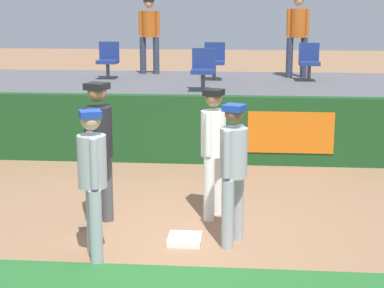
% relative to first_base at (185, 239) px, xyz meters
% --- Properties ---
extents(ground_plane, '(60.00, 60.00, 0.00)m').
position_rel_first_base_xyz_m(ground_plane, '(-0.17, 0.14, -0.04)').
color(ground_plane, '#936B4C').
extents(first_base, '(0.40, 0.40, 0.08)m').
position_rel_first_base_xyz_m(first_base, '(0.00, 0.00, 0.00)').
color(first_base, white).
rests_on(first_base, ground_plane).
extents(player_fielder_home, '(0.44, 0.52, 1.74)m').
position_rel_first_base_xyz_m(player_fielder_home, '(0.29, 0.97, 0.97)').
color(player_fielder_home, white).
rests_on(player_fielder_home, ground_plane).
extents(player_runner_visitor, '(0.42, 0.45, 1.70)m').
position_rel_first_base_xyz_m(player_runner_visitor, '(-0.98, -0.53, 0.95)').
color(player_runner_visitor, '#9EA3AD').
rests_on(player_runner_visitor, ground_plane).
extents(player_coach_visitor, '(0.42, 0.45, 1.70)m').
position_rel_first_base_xyz_m(player_coach_visitor, '(0.58, 0.02, 0.95)').
color(player_coach_visitor, '#9EA3AD').
rests_on(player_coach_visitor, ground_plane).
extents(player_umpire, '(0.45, 0.50, 1.87)m').
position_rel_first_base_xyz_m(player_umpire, '(-1.15, 0.54, 1.04)').
color(player_umpire, '#4C4C51').
rests_on(player_umpire, ground_plane).
extents(field_wall, '(18.00, 0.26, 1.22)m').
position_rel_first_base_xyz_m(field_wall, '(-0.16, 3.87, 0.57)').
color(field_wall, '#19471E').
rests_on(field_wall, ground_plane).
extents(bleacher_platform, '(18.00, 4.80, 1.10)m').
position_rel_first_base_xyz_m(bleacher_platform, '(-0.17, 6.45, 0.51)').
color(bleacher_platform, '#59595E').
rests_on(bleacher_platform, ground_plane).
extents(seat_back_right, '(0.45, 0.44, 0.84)m').
position_rel_first_base_xyz_m(seat_back_right, '(2.07, 7.12, 1.53)').
color(seat_back_right, '#4C4C51').
rests_on(seat_back_right, bleacher_platform).
extents(seat_back_left, '(0.46, 0.44, 0.84)m').
position_rel_first_base_xyz_m(seat_back_left, '(-2.45, 7.12, 1.53)').
color(seat_back_left, '#4C4C51').
rests_on(seat_back_left, bleacher_platform).
extents(seat_back_center, '(0.46, 0.44, 0.84)m').
position_rel_first_base_xyz_m(seat_back_center, '(-0.03, 7.12, 1.53)').
color(seat_back_center, '#4C4C51').
rests_on(seat_back_center, bleacher_platform).
extents(seat_front_center, '(0.46, 0.44, 0.84)m').
position_rel_first_base_xyz_m(seat_front_center, '(-0.15, 5.32, 1.53)').
color(seat_front_center, '#4C4C51').
rests_on(seat_front_center, bleacher_platform).
extents(spectator_hooded, '(0.51, 0.36, 1.80)m').
position_rel_first_base_xyz_m(spectator_hooded, '(-1.67, 8.22, 2.10)').
color(spectator_hooded, '#33384C').
rests_on(spectator_hooded, bleacher_platform).
extents(spectator_capped, '(0.52, 0.40, 1.88)m').
position_rel_first_base_xyz_m(spectator_capped, '(1.85, 7.77, 2.14)').
color(spectator_capped, '#33384C').
rests_on(spectator_capped, bleacher_platform).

